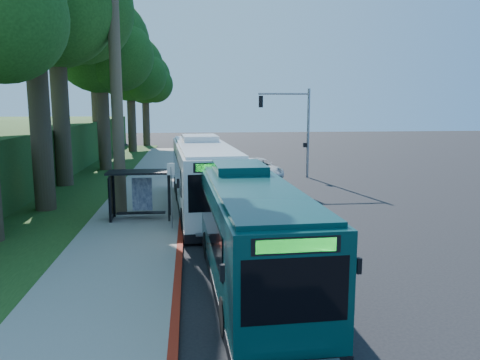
{
  "coord_description": "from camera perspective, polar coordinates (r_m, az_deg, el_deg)",
  "views": [
    {
      "loc": [
        -4.52,
        -26.27,
        5.84
      ],
      "look_at": [
        -1.59,
        1.0,
        1.35
      ],
      "focal_mm": 35.0,
      "sensor_mm": 36.0,
      "label": 1
    }
  ],
  "objects": [
    {
      "name": "tree_1",
      "position": [
        36.04,
        -21.55,
        19.69
      ],
      "size": [
        10.5,
        10.0,
        18.26
      ],
      "color": "#382B1E",
      "rests_on": "ground"
    },
    {
      "name": "grass_verge",
      "position": [
        32.92,
        -20.96,
        -1.5
      ],
      "size": [
        8.0,
        70.0,
        0.06
      ],
      "primitive_type": "cube",
      "color": "#234719",
      "rests_on": "ground"
    },
    {
      "name": "bus_shelter",
      "position": [
        23.92,
        -12.62,
        -0.65
      ],
      "size": [
        3.2,
        1.51,
        2.55
      ],
      "color": "black",
      "rests_on": "ground"
    },
    {
      "name": "tree_3",
      "position": [
        51.48,
        -17.23,
        15.74
      ],
      "size": [
        10.08,
        9.6,
        17.28
      ],
      "color": "#382B1E",
      "rests_on": "ground"
    },
    {
      "name": "pickup",
      "position": [
        36.87,
        2.16,
        1.4
      ],
      "size": [
        3.92,
        6.12,
        1.57
      ],
      "primitive_type": "imported",
      "rotation": [
        0.0,
        0.0,
        0.25
      ],
      "color": "silver",
      "rests_on": "ground"
    },
    {
      "name": "sidewalk",
      "position": [
        27.04,
        -11.91,
        -3.25
      ],
      "size": [
        4.5,
        70.0,
        0.12
      ],
      "primitive_type": "cube",
      "color": "gray",
      "rests_on": "ground"
    },
    {
      "name": "ground",
      "position": [
        27.29,
        3.55,
        -3.09
      ],
      "size": [
        140.0,
        140.0,
        0.0
      ],
      "primitive_type": "plane",
      "color": "black",
      "rests_on": "ground"
    },
    {
      "name": "tree_5",
      "position": [
        66.59,
        -11.45,
        11.8
      ],
      "size": [
        7.35,
        7.0,
        12.86
      ],
      "color": "#382B1E",
      "rests_on": "ground"
    },
    {
      "name": "stop_sign_pole",
      "position": [
        21.62,
        -8.38,
        -0.82
      ],
      "size": [
        0.35,
        0.06,
        3.17
      ],
      "color": "gray",
      "rests_on": "ground"
    },
    {
      "name": "tree_4",
      "position": [
        58.79,
        -13.17,
        12.84
      ],
      "size": [
        8.4,
        8.0,
        14.14
      ],
      "color": "#382B1E",
      "rests_on": "ground"
    },
    {
      "name": "white_bus",
      "position": [
        25.88,
        -4.49,
        0.63
      ],
      "size": [
        3.71,
        13.6,
        4.01
      ],
      "rotation": [
        0.0,
        0.0,
        0.06
      ],
      "color": "white",
      "rests_on": "ground"
    },
    {
      "name": "traffic_signal_pole",
      "position": [
        37.24,
        6.8,
        7.04
      ],
      "size": [
        4.1,
        0.3,
        7.0
      ],
      "color": "gray",
      "rests_on": "ground"
    },
    {
      "name": "red_curb",
      "position": [
        23.01,
        -7.17,
        -5.32
      ],
      "size": [
        0.25,
        30.0,
        0.13
      ],
      "primitive_type": "cube",
      "color": "#9F2111",
      "rests_on": "ground"
    },
    {
      "name": "tree_2",
      "position": [
        43.14,
        -16.52,
        15.09
      ],
      "size": [
        8.82,
        8.4,
        15.12
      ],
      "color": "#382B1E",
      "rests_on": "ground"
    },
    {
      "name": "teal_bus",
      "position": [
        15.81,
        0.9,
        -5.57
      ],
      "size": [
        3.08,
        12.36,
        3.66
      ],
      "rotation": [
        0.0,
        0.0,
        0.04
      ],
      "color": "#093433",
      "rests_on": "ground"
    }
  ]
}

